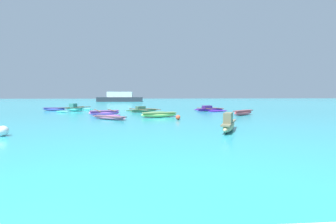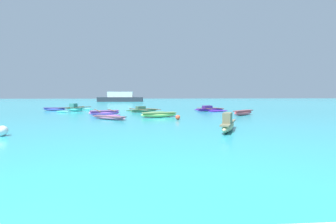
{
  "view_description": "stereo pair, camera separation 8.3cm",
  "coord_description": "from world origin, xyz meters",
  "px_view_note": "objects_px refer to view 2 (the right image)",
  "views": [
    {
      "loc": [
        2.0,
        -2.0,
        1.99
      ],
      "look_at": [
        3.53,
        20.71,
        0.25
      ],
      "focal_mm": 24.0,
      "sensor_mm": 36.0,
      "label": 1
    },
    {
      "loc": [
        2.08,
        -2.0,
        1.99
      ],
      "look_at": [
        3.53,
        20.71,
        0.25
      ],
      "focal_mm": 24.0,
      "sensor_mm": 36.0,
      "label": 2
    }
  ],
  "objects_px": {
    "mooring_buoy_1": "(178,117)",
    "distant_ferry": "(120,98)",
    "moored_boat_3": "(144,110)",
    "moored_boat_0": "(159,114)",
    "moored_boat_4": "(75,109)",
    "moored_boat_1": "(55,109)",
    "moored_boat_2": "(210,109)",
    "moored_boat_8": "(104,113)",
    "moored_boat_6": "(243,112)",
    "mooring_buoy_0": "(2,131)",
    "moored_boat_7": "(228,124)",
    "moored_boat_5": "(109,117)"
  },
  "relations": [
    {
      "from": "moored_boat_4",
      "to": "moored_boat_8",
      "type": "bearing_deg",
      "value": -27.58
    },
    {
      "from": "moored_boat_8",
      "to": "mooring_buoy_1",
      "type": "relative_size",
      "value": 11.59
    },
    {
      "from": "moored_boat_8",
      "to": "moored_boat_4",
      "type": "bearing_deg",
      "value": 106.48
    },
    {
      "from": "moored_boat_0",
      "to": "moored_boat_4",
      "type": "relative_size",
      "value": 0.72
    },
    {
      "from": "mooring_buoy_0",
      "to": "mooring_buoy_1",
      "type": "relative_size",
      "value": 1.3
    },
    {
      "from": "moored_boat_3",
      "to": "moored_boat_5",
      "type": "distance_m",
      "value": 8.21
    },
    {
      "from": "moored_boat_2",
      "to": "distant_ferry",
      "type": "distance_m",
      "value": 43.2
    },
    {
      "from": "mooring_buoy_0",
      "to": "moored_boat_2",
      "type": "bearing_deg",
      "value": 48.29
    },
    {
      "from": "moored_boat_8",
      "to": "moored_boat_2",
      "type": "bearing_deg",
      "value": 1.3
    },
    {
      "from": "moored_boat_3",
      "to": "moored_boat_6",
      "type": "relative_size",
      "value": 1.87
    },
    {
      "from": "moored_boat_0",
      "to": "moored_boat_8",
      "type": "xyz_separation_m",
      "value": [
        -5.27,
        2.18,
        0.01
      ]
    },
    {
      "from": "moored_boat_1",
      "to": "moored_boat_3",
      "type": "relative_size",
      "value": 0.54
    },
    {
      "from": "moored_boat_1",
      "to": "moored_boat_8",
      "type": "relative_size",
      "value": 0.63
    },
    {
      "from": "moored_boat_3",
      "to": "mooring_buoy_1",
      "type": "bearing_deg",
      "value": -104.08
    },
    {
      "from": "moored_boat_1",
      "to": "moored_boat_6",
      "type": "height_order",
      "value": "moored_boat_6"
    },
    {
      "from": "moored_boat_2",
      "to": "mooring_buoy_1",
      "type": "xyz_separation_m",
      "value": [
        -5.02,
        -9.55,
        -0.03
      ]
    },
    {
      "from": "moored_boat_2",
      "to": "mooring_buoy_1",
      "type": "distance_m",
      "value": 10.79
    },
    {
      "from": "moored_boat_3",
      "to": "moored_boat_5",
      "type": "relative_size",
      "value": 1.64
    },
    {
      "from": "moored_boat_2",
      "to": "mooring_buoy_1",
      "type": "relative_size",
      "value": 10.5
    },
    {
      "from": "moored_boat_2",
      "to": "moored_boat_5",
      "type": "distance_m",
      "value": 13.79
    },
    {
      "from": "moored_boat_5",
      "to": "moored_boat_6",
      "type": "bearing_deg",
      "value": 47.14
    },
    {
      "from": "moored_boat_0",
      "to": "mooring_buoy_0",
      "type": "distance_m",
      "value": 11.67
    },
    {
      "from": "moored_boat_4",
      "to": "mooring_buoy_0",
      "type": "relative_size",
      "value": 9.4
    },
    {
      "from": "moored_boat_8",
      "to": "distant_ferry",
      "type": "xyz_separation_m",
      "value": [
        -4.97,
        44.97,
        0.92
      ]
    },
    {
      "from": "moored_boat_8",
      "to": "distant_ferry",
      "type": "height_order",
      "value": "distant_ferry"
    },
    {
      "from": "moored_boat_0",
      "to": "distant_ferry",
      "type": "bearing_deg",
      "value": 87.37
    },
    {
      "from": "moored_boat_6",
      "to": "moored_boat_7",
      "type": "distance_m",
      "value": 10.45
    },
    {
      "from": "moored_boat_3",
      "to": "distant_ferry",
      "type": "xyz_separation_m",
      "value": [
        -8.6,
        40.87,
        0.95
      ]
    },
    {
      "from": "mooring_buoy_1",
      "to": "distant_ferry",
      "type": "bearing_deg",
      "value": 103.32
    },
    {
      "from": "moored_boat_3",
      "to": "distant_ferry",
      "type": "height_order",
      "value": "distant_ferry"
    },
    {
      "from": "moored_boat_0",
      "to": "moored_boat_4",
      "type": "height_order",
      "value": "moored_boat_4"
    },
    {
      "from": "moored_boat_1",
      "to": "moored_boat_2",
      "type": "bearing_deg",
      "value": -3.12
    },
    {
      "from": "moored_boat_6",
      "to": "mooring_buoy_1",
      "type": "relative_size",
      "value": 7.21
    },
    {
      "from": "moored_boat_2",
      "to": "moored_boat_3",
      "type": "height_order",
      "value": "moored_boat_2"
    },
    {
      "from": "moored_boat_1",
      "to": "moored_boat_5",
      "type": "bearing_deg",
      "value": -48.12
    },
    {
      "from": "moored_boat_5",
      "to": "moored_boat_0",
      "type": "bearing_deg",
      "value": 54.45
    },
    {
      "from": "moored_boat_3",
      "to": "moored_boat_7",
      "type": "bearing_deg",
      "value": -103.7
    },
    {
      "from": "distant_ferry",
      "to": "mooring_buoy_1",
      "type": "bearing_deg",
      "value": -76.68
    },
    {
      "from": "moored_boat_5",
      "to": "mooring_buoy_0",
      "type": "xyz_separation_m",
      "value": [
        -3.73,
        -7.13,
        0.09
      ]
    },
    {
      "from": "moored_boat_3",
      "to": "moored_boat_4",
      "type": "height_order",
      "value": "moored_boat_4"
    },
    {
      "from": "moored_boat_1",
      "to": "mooring_buoy_1",
      "type": "height_order",
      "value": "moored_boat_1"
    },
    {
      "from": "moored_boat_7",
      "to": "mooring_buoy_0",
      "type": "xyz_separation_m",
      "value": [
        -11.43,
        -0.78,
        -0.11
      ]
    },
    {
      "from": "moored_boat_8",
      "to": "moored_boat_0",
      "type": "bearing_deg",
      "value": -44.9
    },
    {
      "from": "moored_boat_5",
      "to": "moored_boat_6",
      "type": "xyz_separation_m",
      "value": [
        12.35,
        3.0,
        0.1
      ]
    },
    {
      "from": "distant_ferry",
      "to": "moored_boat_2",
      "type": "bearing_deg",
      "value": -67.24
    },
    {
      "from": "moored_boat_6",
      "to": "moored_boat_7",
      "type": "height_order",
      "value": "moored_boat_7"
    },
    {
      "from": "moored_boat_5",
      "to": "moored_boat_7",
      "type": "bearing_deg",
      "value": -6.05
    },
    {
      "from": "moored_boat_7",
      "to": "mooring_buoy_1",
      "type": "bearing_deg",
      "value": 47.04
    },
    {
      "from": "moored_boat_3",
      "to": "mooring_buoy_1",
      "type": "relative_size",
      "value": 13.44
    },
    {
      "from": "mooring_buoy_1",
      "to": "moored_boat_6",
      "type": "bearing_deg",
      "value": 28.13
    }
  ]
}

